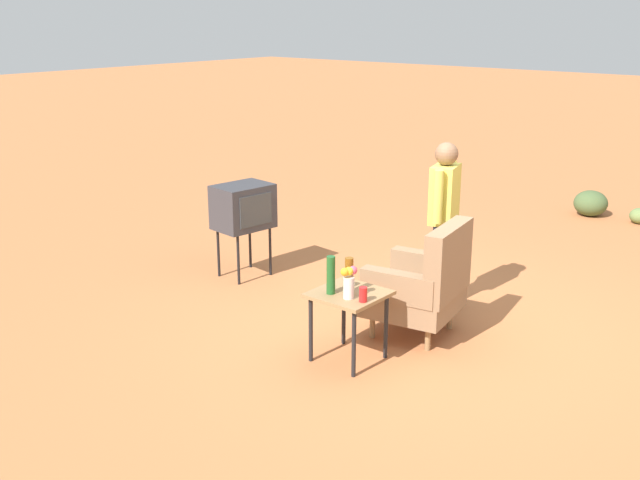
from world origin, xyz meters
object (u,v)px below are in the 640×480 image
(bottle_wine_green, at_px, (331,275))
(armchair, at_px, (424,284))
(soda_can_red, at_px, (363,294))
(side_table, at_px, (349,302))
(person_standing, at_px, (444,215))
(bottle_tall_amber, at_px, (349,275))
(flower_vase, at_px, (349,281))
(tv_on_stand, at_px, (243,207))

(bottle_wine_green, bearing_deg, armchair, 160.99)
(soda_can_red, bearing_deg, bottle_wine_green, -85.78)
(side_table, bearing_deg, person_standing, -178.76)
(armchair, xyz_separation_m, bottle_tall_amber, (0.81, -0.22, 0.25))
(soda_can_red, height_order, bottle_tall_amber, bottle_tall_amber)
(soda_can_red, height_order, flower_vase, flower_vase)
(armchair, distance_m, tv_on_stand, 2.40)
(side_table, relative_size, bottle_tall_amber, 2.01)
(armchair, distance_m, bottle_tall_amber, 0.88)
(person_standing, xyz_separation_m, bottle_wine_green, (1.66, -0.07, -0.18))
(person_standing, bearing_deg, bottle_tall_amber, 1.24)
(armchair, distance_m, side_table, 0.84)
(person_standing, xyz_separation_m, soda_can_red, (1.63, 0.24, -0.28))
(person_standing, relative_size, flower_vase, 6.19)
(armchair, relative_size, bottle_tall_amber, 3.53)
(bottle_wine_green, bearing_deg, person_standing, 177.67)
(person_standing, relative_size, soda_can_red, 13.44)
(person_standing, height_order, bottle_wine_green, person_standing)
(tv_on_stand, bearing_deg, person_standing, 105.84)
(side_table, distance_m, bottle_tall_amber, 0.24)
(bottle_wine_green, distance_m, soda_can_red, 0.33)
(armchair, bearing_deg, tv_on_stand, -93.08)
(person_standing, bearing_deg, armchair, 18.98)
(side_table, relative_size, soda_can_red, 4.93)
(flower_vase, bearing_deg, tv_on_stand, -115.01)
(armchair, xyz_separation_m, person_standing, (-0.73, -0.25, 0.44))
(soda_can_red, bearing_deg, person_standing, -171.51)
(soda_can_red, bearing_deg, armchair, 179.51)
(person_standing, height_order, bottle_tall_amber, person_standing)
(person_standing, distance_m, bottle_tall_amber, 1.55)
(flower_vase, bearing_deg, soda_can_red, 95.19)
(bottle_tall_amber, height_order, flower_vase, bottle_tall_amber)
(side_table, distance_m, bottle_wine_green, 0.29)
(flower_vase, bearing_deg, bottle_wine_green, -86.52)
(bottle_wine_green, xyz_separation_m, flower_vase, (-0.01, 0.18, -0.01))
(side_table, bearing_deg, bottle_tall_amber, 9.81)
(side_table, height_order, tv_on_stand, tv_on_stand)
(armchair, relative_size, tv_on_stand, 1.03)
(person_standing, relative_size, bottle_tall_amber, 5.47)
(tv_on_stand, distance_m, bottle_wine_green, 2.31)
(tv_on_stand, bearing_deg, armchair, 86.92)
(flower_vase, bearing_deg, bottle_tall_amber, -143.34)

